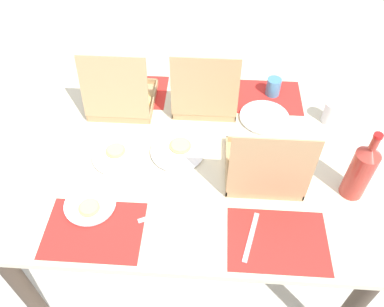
% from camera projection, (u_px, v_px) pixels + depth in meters
% --- Properties ---
extents(ground_plane, '(6.00, 6.00, 0.00)m').
position_uv_depth(ground_plane, '(192.00, 239.00, 2.23)').
color(ground_plane, beige).
extents(dining_table, '(1.49, 1.10, 0.73)m').
position_uv_depth(dining_table, '(192.00, 168.00, 1.75)').
color(dining_table, '#3F3328').
rests_on(dining_table, ground_plane).
extents(placemat_near_left, '(0.36, 0.26, 0.00)m').
position_uv_depth(placemat_near_left, '(264.00, 97.00, 1.94)').
color(placemat_near_left, red).
rests_on(placemat_near_left, dining_table).
extents(placemat_near_right, '(0.36, 0.26, 0.00)m').
position_uv_depth(placemat_near_right, '(131.00, 91.00, 1.96)').
color(placemat_near_right, red).
rests_on(placemat_near_right, dining_table).
extents(placemat_far_left, '(0.36, 0.26, 0.00)m').
position_uv_depth(placemat_far_left, '(278.00, 241.00, 1.40)').
color(placemat_far_left, red).
rests_on(placemat_far_left, dining_table).
extents(placemat_far_right, '(0.36, 0.26, 0.00)m').
position_uv_depth(placemat_far_right, '(94.00, 230.00, 1.43)').
color(placemat_far_right, red).
rests_on(placemat_far_right, dining_table).
extents(pizza_box_corner_left, '(0.30, 0.30, 0.33)m').
position_uv_depth(pizza_box_corner_left, '(205.00, 96.00, 1.86)').
color(pizza_box_corner_left, tan).
rests_on(pizza_box_corner_left, dining_table).
extents(pizza_box_center, '(0.30, 0.30, 0.33)m').
position_uv_depth(pizza_box_center, '(122.00, 98.00, 1.85)').
color(pizza_box_center, tan).
rests_on(pizza_box_center, dining_table).
extents(pizza_box_edge_far, '(0.30, 0.31, 0.34)m').
position_uv_depth(pizza_box_edge_far, '(264.00, 168.00, 1.56)').
color(pizza_box_edge_far, tan).
rests_on(pizza_box_edge_far, dining_table).
extents(plate_far_right, '(0.20, 0.20, 0.03)m').
position_uv_depth(plate_far_right, '(90.00, 205.00, 1.50)').
color(plate_far_right, white).
rests_on(plate_far_right, dining_table).
extents(plate_middle, '(0.23, 0.23, 0.03)m').
position_uv_depth(plate_middle, '(178.00, 151.00, 1.68)').
color(plate_middle, white).
rests_on(plate_middle, dining_table).
extents(plate_near_right, '(0.21, 0.21, 0.03)m').
position_uv_depth(plate_near_right, '(117.00, 156.00, 1.66)').
color(plate_near_right, white).
rests_on(plate_near_right, dining_table).
extents(plate_near_left, '(0.23, 0.23, 0.02)m').
position_uv_depth(plate_near_left, '(264.00, 118.00, 1.82)').
color(plate_near_left, white).
rests_on(plate_near_left, dining_table).
extents(soda_bottle, '(0.09, 0.09, 0.32)m').
position_uv_depth(soda_bottle, '(361.00, 171.00, 1.45)').
color(soda_bottle, '#B2382D').
rests_on(soda_bottle, dining_table).
extents(cup_clear_left, '(0.07, 0.07, 0.11)m').
position_uv_depth(cup_clear_left, '(331.00, 112.00, 1.78)').
color(cup_clear_left, silver).
rests_on(cup_clear_left, dining_table).
extents(cup_spare, '(0.07, 0.07, 0.09)m').
position_uv_depth(cup_spare, '(273.00, 87.00, 1.92)').
color(cup_spare, teal).
rests_on(cup_spare, dining_table).
extents(knife_by_far_left, '(0.20, 0.11, 0.00)m').
position_uv_depth(knife_by_far_left, '(165.00, 213.00, 1.48)').
color(knife_by_far_left, '#B7B7BC').
rests_on(knife_by_far_left, dining_table).
extents(knife_by_near_right, '(0.07, 0.21, 0.00)m').
position_uv_depth(knife_by_near_right, '(251.00, 237.00, 1.41)').
color(knife_by_near_right, '#B7B7BC').
rests_on(knife_by_near_right, dining_table).
extents(fork_by_far_right, '(0.13, 0.16, 0.00)m').
position_uv_depth(fork_by_far_right, '(63.00, 136.00, 1.75)').
color(fork_by_far_right, '#B7B7BC').
rests_on(fork_by_far_right, dining_table).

